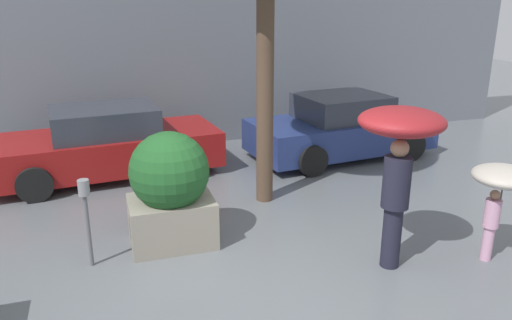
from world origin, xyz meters
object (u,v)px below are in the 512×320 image
person_adult (400,142)px  parking_meter (86,204)px  parked_car_near (106,144)px  planter_box (170,188)px  person_child (502,183)px  parked_car_far (341,128)px

person_adult → parking_meter: (-3.71, 1.08, -0.77)m
parking_meter → parked_car_near: bearing=84.5°
parked_car_near → planter_box: bearing=-172.4°
person_adult → parked_car_near: (-3.37, 4.61, -1.00)m
planter_box → person_child: (3.93, -1.74, 0.25)m
person_adult → person_child: bearing=-73.3°
person_child → parked_car_far: parked_car_far is taller
planter_box → person_child: size_ratio=1.25×
person_child → parking_meter: person_child is taller
person_adult → person_child: (1.31, -0.36, -0.55)m
planter_box → parked_car_far: (4.10, 2.98, -0.21)m
parked_car_near → parked_car_far: 4.86m
parked_car_far → person_adult: bearing=154.8°
planter_box → parking_meter: 1.13m
person_child → parked_car_near: bearing=139.9°
parked_car_far → parked_car_near: bearing=80.7°
person_child → person_adult: bearing=171.4°
person_adult → parked_car_near: 5.80m
parked_car_near → person_child: bearing=-142.3°
person_adult → parking_meter: bearing=105.7°
parked_car_near → parking_meter: bearing=169.0°
planter_box → person_adult: 3.06m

